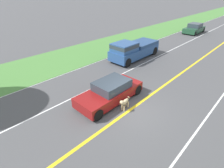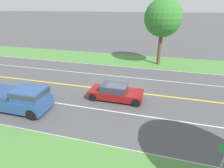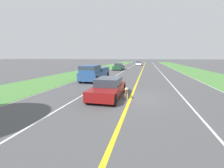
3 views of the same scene
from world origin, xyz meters
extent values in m
plane|color=#4C4C4F|center=(0.00, 0.00, 0.00)|extent=(400.00, 400.00, 0.00)
cube|color=yellow|center=(0.00, 0.00, 0.00)|extent=(0.18, 160.00, 0.01)
cube|color=white|center=(7.00, 0.00, 0.00)|extent=(0.14, 160.00, 0.01)
cube|color=white|center=(3.50, 0.00, 0.00)|extent=(0.10, 160.00, 0.01)
cube|color=white|center=(-3.50, 0.00, 0.00)|extent=(0.10, 160.00, 0.01)
cube|color=#4C843D|center=(10.00, 0.00, 0.01)|extent=(6.00, 160.00, 0.03)
cube|color=maroon|center=(1.56, 0.22, 0.49)|extent=(1.80, 4.44, 0.61)
cube|color=#2D3842|center=(1.56, 0.05, 1.06)|extent=(1.55, 2.13, 0.53)
cylinder|color=black|center=(2.37, 2.00, 0.34)|extent=(0.22, 0.68, 0.68)
cylinder|color=black|center=(2.37, -1.55, 0.34)|extent=(0.22, 0.68, 0.68)
cylinder|color=black|center=(0.74, 2.00, 0.34)|extent=(0.22, 0.68, 0.68)
cylinder|color=black|center=(0.74, -1.55, 0.34)|extent=(0.22, 0.68, 0.68)
ellipsoid|color=#D1B784|center=(0.31, 0.23, 0.50)|extent=(0.32, 0.69, 0.27)
cylinder|color=#D1B784|center=(0.34, 0.47, 0.18)|extent=(0.07, 0.07, 0.37)
cylinder|color=#D1B784|center=(0.42, 0.01, 0.18)|extent=(0.07, 0.07, 0.37)
cylinder|color=#D1B784|center=(0.19, 0.45, 0.18)|extent=(0.07, 0.07, 0.37)
cylinder|color=#D1B784|center=(0.27, -0.02, 0.18)|extent=(0.07, 0.07, 0.37)
cylinder|color=#D1B784|center=(0.26, 0.51, 0.61)|extent=(0.17, 0.20, 0.18)
sphere|color=#D1B784|center=(0.24, 0.62, 0.67)|extent=(0.26, 0.26, 0.23)
ellipsoid|color=#331E14|center=(0.21, 0.78, 0.66)|extent=(0.12, 0.12, 0.09)
cone|color=tan|center=(0.30, 0.62, 0.76)|extent=(0.08, 0.08, 0.10)
cone|color=tan|center=(0.18, 0.60, 0.76)|extent=(0.08, 0.08, 0.10)
cylinder|color=#D1B784|center=(0.38, -0.21, 0.54)|extent=(0.09, 0.25, 0.25)
cube|color=#284C84|center=(5.03, -6.93, 0.69)|extent=(2.02, 5.66, 0.88)
cube|color=#284C84|center=(5.03, -5.29, 1.50)|extent=(1.78, 2.14, 0.75)
cube|color=#2D3842|center=(5.03, -5.29, 1.61)|extent=(1.80, 2.16, 0.33)
cube|color=navy|center=(5.03, -8.12, 1.28)|extent=(1.98, 3.22, 0.31)
cylinder|color=black|center=(5.96, -4.68, 0.41)|extent=(0.22, 0.83, 0.83)
cylinder|color=black|center=(5.96, -9.18, 0.41)|extent=(0.22, 0.83, 0.83)
cylinder|color=black|center=(4.11, -4.68, 0.41)|extent=(0.22, 0.83, 0.83)
cylinder|color=black|center=(4.11, -9.18, 0.41)|extent=(0.22, 0.83, 0.83)
cube|color=#1E472D|center=(5.01, -22.10, 0.52)|extent=(1.90, 4.29, 0.69)
cube|color=#2D3842|center=(5.01, -22.27, 1.15)|extent=(1.63, 2.06, 0.58)
cylinder|color=black|center=(5.87, -20.37, 0.32)|extent=(0.22, 0.64, 0.64)
cylinder|color=black|center=(5.87, -23.83, 0.32)|extent=(0.22, 0.64, 0.64)
cylinder|color=black|center=(4.15, -20.37, 0.32)|extent=(0.22, 0.64, 0.64)
cylinder|color=black|center=(4.15, -23.83, 0.32)|extent=(0.22, 0.64, 0.64)
camera|label=1|loc=(-4.87, 6.80, 6.31)|focal=28.00mm
camera|label=2|loc=(14.23, 3.28, 7.30)|focal=28.00mm
camera|label=3|loc=(-1.01, 10.04, 2.74)|focal=24.00mm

